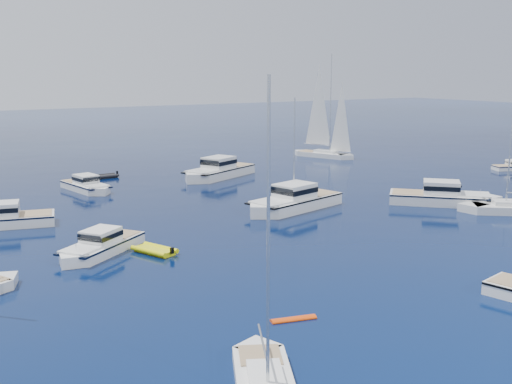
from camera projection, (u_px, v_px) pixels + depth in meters
The scene contains 12 objects.
ground at pixel (457, 265), 44.16m from camera, with size 400.00×400.00×0.00m, color navy.
motor_cruiser_right at pixel (443, 204), 64.16m from camera, with size 3.65×11.94×3.14m, color white, non-canonical shape.
motor_cruiser_left at pixel (100, 254), 46.93m from camera, with size 2.80×9.14×2.40m, color white, non-canonical shape.
motor_cruiser_centre at pixel (293, 209), 61.84m from camera, with size 3.86×12.60×3.31m, color white, non-canonical shape.
motor_cruiser_distant at pixel (218, 177), 80.26m from camera, with size 3.96×12.93×3.40m, color silver, non-canonical shape.
motor_cruiser_horizon at pixel (87, 191), 71.33m from camera, with size 2.79×9.11×2.39m, color white, non-canonical shape.
sailboat_centre at pixel (291, 206), 63.13m from camera, with size 2.01×7.73×11.37m, color silver, non-canonical shape.
sailboat_sails_r at pixel (323, 157), 99.13m from camera, with size 2.96×11.39×16.74m, color silver, non-canonical shape.
tender_yellow at pixel (155, 253), 47.07m from camera, with size 2.02×3.69×0.95m, color #F1F10E, non-canonical shape.
tender_grey_near at pixel (481, 203), 64.56m from camera, with size 1.68×2.93×0.95m, color black, non-canonical shape.
tender_grey_far at pixel (104, 178), 79.81m from camera, with size 2.00×3.64×0.95m, color black, non-canonical shape.
kayak_orange at pixel (293, 320), 34.44m from camera, with size 0.56×2.61×0.30m, color #E9430A, non-canonical shape.
Camera 1 is at (-34.34, -28.62, 13.64)m, focal length 43.52 mm.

